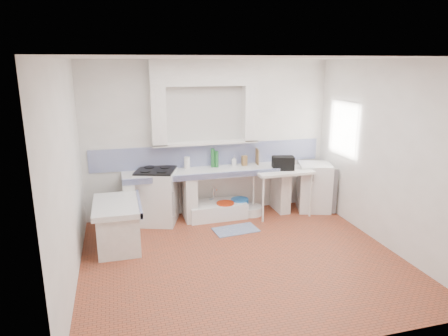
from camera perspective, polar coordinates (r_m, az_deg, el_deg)
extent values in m
plane|color=#A1472A|center=(5.96, 2.58, -12.70)|extent=(4.50, 4.50, 0.00)
plane|color=white|center=(5.29, 2.94, 15.32)|extent=(4.50, 4.50, 0.00)
plane|color=white|center=(7.34, -2.05, 4.20)|extent=(4.50, 0.00, 4.50)
plane|color=white|center=(3.70, 12.35, -7.01)|extent=(4.50, 0.00, 4.50)
plane|color=white|center=(5.24, -21.37, -1.18)|extent=(0.00, 4.50, 4.50)
plane|color=white|center=(6.49, 22.01, 1.71)|extent=(0.00, 4.50, 4.50)
cube|color=white|center=(7.07, -2.71, 13.37)|extent=(1.90, 0.25, 0.45)
cube|color=#361E11|center=(7.52, 17.79, 5.30)|extent=(0.35, 0.86, 1.06)
cube|color=white|center=(7.40, 17.07, 8.18)|extent=(0.01, 0.84, 0.24)
cube|color=white|center=(7.15, -2.24, -0.53)|extent=(3.00, 0.60, 0.08)
cube|color=navy|center=(6.89, -1.72, -1.12)|extent=(3.00, 0.04, 0.10)
cube|color=white|center=(7.12, -13.28, -4.79)|extent=(0.20, 0.55, 0.82)
cube|color=white|center=(7.22, -4.92, -4.16)|extent=(0.20, 0.55, 0.82)
cube|color=white|center=(7.70, 8.01, -3.03)|extent=(0.20, 0.55, 0.82)
cube|color=white|center=(6.29, -14.95, -5.15)|extent=(0.70, 1.10, 0.08)
cube|color=white|center=(6.41, -14.74, -8.09)|extent=(0.60, 1.00, 0.62)
cube|color=navy|center=(6.29, -11.93, -4.94)|extent=(0.04, 1.10, 0.10)
cube|color=navy|center=(7.39, -2.00, 1.89)|extent=(4.27, 0.03, 0.40)
cube|color=white|center=(7.14, -9.52, -4.07)|extent=(0.83, 0.81, 0.93)
cube|color=white|center=(7.38, -1.09, -6.03)|extent=(1.06, 0.60, 0.25)
cube|color=white|center=(7.47, 8.20, -3.46)|extent=(1.04, 0.60, 0.05)
cube|color=white|center=(7.83, 12.65, -2.63)|extent=(0.74, 0.74, 0.91)
cylinder|color=#BA3210|center=(7.28, -2.07, -6.31)|extent=(0.37, 0.37, 0.26)
cylinder|color=red|center=(7.31, 0.19, -6.04)|extent=(0.41, 0.41, 0.30)
cylinder|color=blue|center=(7.49, 2.24, -5.50)|extent=(0.34, 0.34, 0.30)
cylinder|color=white|center=(7.53, 3.89, -6.01)|extent=(0.48, 0.48, 0.16)
cylinder|color=silver|center=(7.53, -1.79, -5.45)|extent=(0.08, 0.08, 0.29)
cylinder|color=silver|center=(7.58, -0.33, -5.36)|extent=(0.09, 0.09, 0.28)
cube|color=black|center=(7.34, 8.36, 0.69)|extent=(0.43, 0.30, 0.24)
cylinder|color=#22672D|center=(7.27, -1.05, 1.25)|extent=(0.07, 0.07, 0.30)
cylinder|color=#22672D|center=(7.27, -1.59, 1.44)|extent=(0.10, 0.10, 0.34)
cube|color=brown|center=(7.41, 2.90, 1.06)|extent=(0.10, 0.09, 0.18)
cube|color=brown|center=(7.52, 4.72, 1.65)|extent=(0.04, 0.22, 0.29)
cylinder|color=white|center=(7.19, -5.27, 0.72)|extent=(0.11, 0.11, 0.21)
imported|color=white|center=(7.39, 1.42, 1.04)|extent=(0.10, 0.10, 0.19)
cube|color=#364D89|center=(6.87, 1.66, -8.75)|extent=(0.78, 0.50, 0.01)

